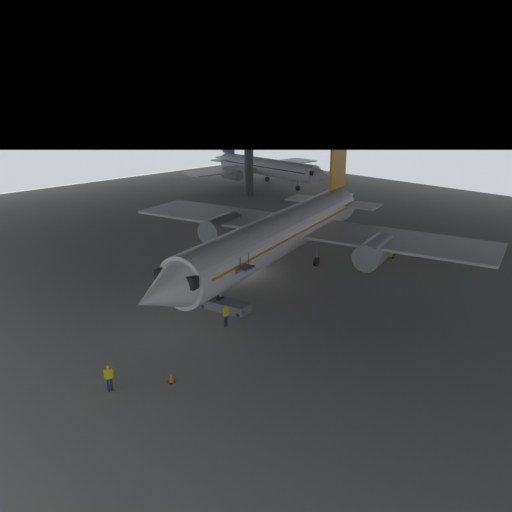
{
  "coord_description": "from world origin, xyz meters",
  "views": [
    {
      "loc": [
        33.58,
        -30.55,
        16.46
      ],
      "look_at": [
        3.75,
        -1.14,
        2.65
      ],
      "focal_mm": 35.79,
      "sensor_mm": 36.0,
      "label": 1
    }
  ],
  "objects_px": {
    "airplane_main": "(283,232)",
    "crew_worker_near_nose": "(109,376)",
    "traffic_cone_orange": "(171,378)",
    "crew_worker_by_stairs": "(226,314)",
    "boarding_stairs": "(226,301)",
    "airplane_distant": "(265,167)",
    "baggage_tug": "(389,251)"
  },
  "relations": [
    {
      "from": "crew_worker_by_stairs",
      "to": "boarding_stairs",
      "type": "bearing_deg",
      "value": 138.43
    },
    {
      "from": "airplane_main",
      "to": "crew_worker_by_stairs",
      "type": "bearing_deg",
      "value": -65.08
    },
    {
      "from": "airplane_distant",
      "to": "baggage_tug",
      "type": "distance_m",
      "value": 43.1
    },
    {
      "from": "airplane_main",
      "to": "boarding_stairs",
      "type": "height_order",
      "value": "airplane_main"
    },
    {
      "from": "crew_worker_near_nose",
      "to": "baggage_tug",
      "type": "distance_m",
      "value": 33.22
    },
    {
      "from": "boarding_stairs",
      "to": "traffic_cone_orange",
      "type": "bearing_deg",
      "value": -58.76
    },
    {
      "from": "airplane_main",
      "to": "boarding_stairs",
      "type": "relative_size",
      "value": 8.02
    },
    {
      "from": "traffic_cone_orange",
      "to": "baggage_tug",
      "type": "relative_size",
      "value": 0.24
    },
    {
      "from": "crew_worker_near_nose",
      "to": "airplane_distant",
      "type": "height_order",
      "value": "airplane_distant"
    },
    {
      "from": "crew_worker_by_stairs",
      "to": "airplane_distant",
      "type": "bearing_deg",
      "value": 131.68
    },
    {
      "from": "airplane_main",
      "to": "traffic_cone_orange",
      "type": "bearing_deg",
      "value": -65.08
    },
    {
      "from": "airplane_main",
      "to": "crew_worker_by_stairs",
      "type": "xyz_separation_m",
      "value": [
        5.65,
        -12.17,
        -2.63
      ]
    },
    {
      "from": "airplane_main",
      "to": "traffic_cone_orange",
      "type": "height_order",
      "value": "airplane_main"
    },
    {
      "from": "airplane_main",
      "to": "boarding_stairs",
      "type": "distance_m",
      "value": 11.13
    },
    {
      "from": "crew_worker_near_nose",
      "to": "airplane_distant",
      "type": "relative_size",
      "value": 0.06
    },
    {
      "from": "boarding_stairs",
      "to": "baggage_tug",
      "type": "relative_size",
      "value": 1.93
    },
    {
      "from": "airplane_main",
      "to": "crew_worker_near_nose",
      "type": "bearing_deg",
      "value": -71.93
    },
    {
      "from": "crew_worker_by_stairs",
      "to": "baggage_tug",
      "type": "relative_size",
      "value": 0.66
    },
    {
      "from": "boarding_stairs",
      "to": "crew_worker_by_stairs",
      "type": "xyz_separation_m",
      "value": [
        2.22,
        -1.96,
        0.2
      ]
    },
    {
      "from": "airplane_main",
      "to": "traffic_cone_orange",
      "type": "xyz_separation_m",
      "value": [
        9.0,
        -19.38,
        -3.27
      ]
    },
    {
      "from": "traffic_cone_orange",
      "to": "baggage_tug",
      "type": "distance_m",
      "value": 30.36
    },
    {
      "from": "crew_worker_near_nose",
      "to": "airplane_distant",
      "type": "xyz_separation_m",
      "value": [
        -40.16,
        53.49,
        2.15
      ]
    },
    {
      "from": "crew_worker_near_nose",
      "to": "crew_worker_by_stairs",
      "type": "distance_m",
      "value": 10.38
    },
    {
      "from": "crew_worker_near_nose",
      "to": "airplane_main",
      "type": "bearing_deg",
      "value": 108.07
    },
    {
      "from": "airplane_main",
      "to": "traffic_cone_orange",
      "type": "distance_m",
      "value": 21.61
    },
    {
      "from": "airplane_distant",
      "to": "traffic_cone_orange",
      "type": "xyz_separation_m",
      "value": [
        41.85,
        -50.45,
        -2.82
      ]
    },
    {
      "from": "boarding_stairs",
      "to": "crew_worker_near_nose",
      "type": "relative_size",
      "value": 2.84
    },
    {
      "from": "airplane_distant",
      "to": "baggage_tug",
      "type": "xyz_separation_m",
      "value": [
        37.91,
        -20.34,
        -2.59
      ]
    },
    {
      "from": "airplane_distant",
      "to": "crew_worker_by_stairs",
      "type": "bearing_deg",
      "value": -48.32
    },
    {
      "from": "crew_worker_by_stairs",
      "to": "airplane_distant",
      "type": "distance_m",
      "value": 57.94
    },
    {
      "from": "traffic_cone_orange",
      "to": "crew_worker_by_stairs",
      "type": "bearing_deg",
      "value": 114.92
    },
    {
      "from": "boarding_stairs",
      "to": "airplane_distant",
      "type": "xyz_separation_m",
      "value": [
        -36.29,
        41.28,
        2.37
      ]
    }
  ]
}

